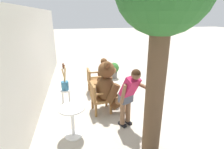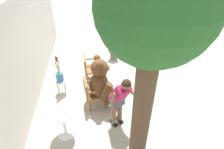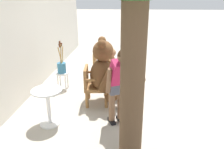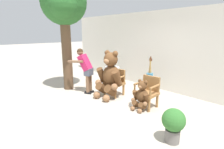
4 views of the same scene
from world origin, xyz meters
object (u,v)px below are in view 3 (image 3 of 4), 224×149
(potted_plant, at_px, (136,56))
(white_stool, at_px, (62,76))
(teddy_bear_small, at_px, (111,68))
(person_visitor, at_px, (119,81))
(wooden_chair_left, at_px, (94,84))
(teddy_bear_large, at_px, (105,73))
(round_side_table, at_px, (48,103))
(wooden_chair_right, at_px, (101,66))
(brush_bucket, at_px, (62,66))

(potted_plant, bearing_deg, white_stool, 134.73)
(teddy_bear_small, bearing_deg, person_visitor, -171.94)
(wooden_chair_left, height_order, teddy_bear_small, wooden_chair_left)
(teddy_bear_large, height_order, round_side_table, teddy_bear_large)
(wooden_chair_right, relative_size, potted_plant, 1.26)
(wooden_chair_right, bearing_deg, wooden_chair_left, -179.99)
(wooden_chair_left, relative_size, wooden_chair_right, 1.00)
(teddy_bear_large, bearing_deg, wooden_chair_right, 11.53)
(wooden_chair_right, xyz_separation_m, potted_plant, (1.32, -1.00, -0.07))
(potted_plant, bearing_deg, wooden_chair_right, 142.68)
(potted_plant, bearing_deg, round_side_table, 153.99)
(person_visitor, xyz_separation_m, brush_bucket, (1.55, 1.52, -0.27))
(teddy_bear_large, height_order, teddy_bear_small, teddy_bear_large)
(round_side_table, bearing_deg, brush_bucket, 7.34)
(wooden_chair_left, height_order, teddy_bear_large, teddy_bear_large)
(white_stool, bearing_deg, round_side_table, -172.63)
(person_visitor, distance_m, potted_plant, 3.53)
(teddy_bear_large, bearing_deg, round_side_table, 133.61)
(teddy_bear_small, height_order, white_stool, teddy_bear_small)
(wooden_chair_left, xyz_separation_m, white_stool, (0.70, 0.93, -0.11))
(teddy_bear_small, height_order, round_side_table, teddy_bear_small)
(teddy_bear_large, distance_m, round_side_table, 1.39)
(brush_bucket, height_order, round_side_table, brush_bucket)
(round_side_table, distance_m, potted_plant, 3.94)
(white_stool, bearing_deg, potted_plant, -45.27)
(teddy_bear_large, xyz_separation_m, potted_plant, (2.60, -0.74, -0.34))
(wooden_chair_left, bearing_deg, potted_plant, -21.01)
(person_visitor, bearing_deg, brush_bucket, 44.50)
(brush_bucket, bearing_deg, wooden_chair_left, -126.82)
(white_stool, xyz_separation_m, potted_plant, (1.92, -1.94, 0.04))
(wooden_chair_right, bearing_deg, round_side_table, 161.99)
(person_visitor, height_order, potted_plant, person_visitor)
(wooden_chair_left, xyz_separation_m, brush_bucket, (0.70, 0.93, 0.18))
(teddy_bear_small, distance_m, potted_plant, 1.50)
(teddy_bear_small, distance_m, round_side_table, 2.45)
(wooden_chair_left, xyz_separation_m, wooden_chair_right, (1.30, 0.00, 0.00))
(wooden_chair_left, relative_size, round_side_table, 1.19)
(brush_bucket, bearing_deg, potted_plant, -45.26)
(person_visitor, bearing_deg, wooden_chair_left, 34.76)
(wooden_chair_right, distance_m, white_stool, 1.11)
(wooden_chair_left, height_order, wooden_chair_right, same)
(teddy_bear_large, bearing_deg, wooden_chair_left, 92.96)
(teddy_bear_large, relative_size, person_visitor, 0.99)
(potted_plant, bearing_deg, teddy_bear_large, 164.07)
(teddy_bear_large, relative_size, brush_bucket, 1.83)
(wooden_chair_left, xyz_separation_m, teddy_bear_small, (1.30, -0.29, -0.05))
(brush_bucket, xyz_separation_m, round_side_table, (-1.62, -0.21, -0.19))
(teddy_bear_large, bearing_deg, potted_plant, -15.93)
(wooden_chair_right, bearing_deg, brush_bucket, 122.82)
(brush_bucket, bearing_deg, wooden_chair_right, -57.18)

